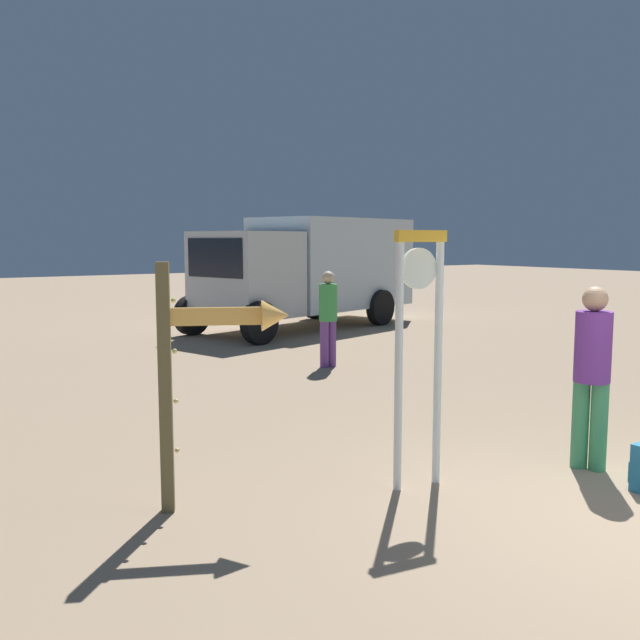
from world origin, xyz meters
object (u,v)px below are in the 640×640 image
Objects in this scene: standing_clock at (419,334)px; box_truck_near at (312,267)px; arrow_sign at (211,352)px; person_near_clock at (592,368)px; person_distant at (328,314)px.

box_truck_near is (5.39, 9.97, 0.14)m from standing_clock.
person_near_clock is at bearing -17.65° from arrow_sign.
arrow_sign is 0.30× the size of box_truck_near.
box_truck_near is at bearing 70.56° from person_near_clock.
standing_clock is at bearing -118.38° from box_truck_near.
arrow_sign is 11.83m from box_truck_near.
person_near_clock is 11.18m from box_truck_near.
person_near_clock is (3.39, -1.08, -0.31)m from arrow_sign.
box_truck_near is at bearing 53.08° from arrow_sign.
box_truck_near is (7.10, 9.45, 0.21)m from arrow_sign.
person_distant is (0.94, 5.76, -0.06)m from person_near_clock.
person_distant is at bearing -120.19° from box_truck_near.
person_distant is (2.61, 5.21, -0.45)m from standing_clock.
arrow_sign is at bearing -132.73° from person_distant.
person_near_clock is at bearing -109.44° from box_truck_near.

